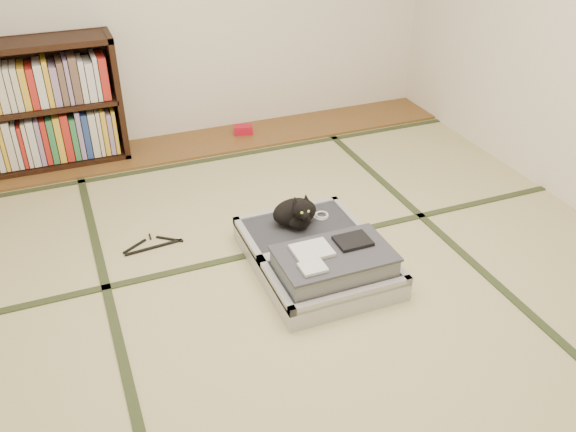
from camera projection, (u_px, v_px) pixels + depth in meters
name	position (u px, v px, depth m)	size (l,w,h in m)	color
floor	(303.00, 288.00, 3.32)	(4.50, 4.50, 0.00)	#BAB87C
wood_strip	(206.00, 142.00, 4.90)	(4.00, 0.50, 0.02)	brown
red_item	(243.00, 130.00, 5.00)	(0.15, 0.09, 0.07)	#B30E24
room_shell	(308.00, 14.00, 2.55)	(4.50, 4.50, 4.50)	white
tatami_borders	(272.00, 240.00, 3.71)	(4.00, 4.50, 0.01)	#2D381E
bookcase	(16.00, 111.00, 4.30)	(1.44, 0.33, 0.93)	black
suitcase	(319.00, 257.00, 3.40)	(0.69, 0.92, 0.27)	#9D9DA2
cat	(296.00, 213.00, 3.56)	(0.31, 0.31, 0.25)	black
cable_coil	(321.00, 215.00, 3.69)	(0.10, 0.10, 0.02)	white
hanger	(153.00, 245.00, 3.66)	(0.36, 0.18, 0.01)	black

